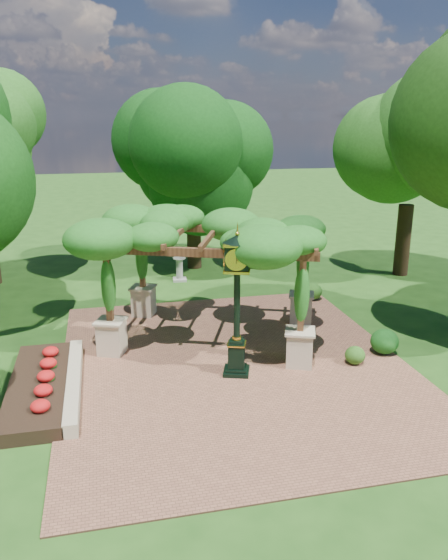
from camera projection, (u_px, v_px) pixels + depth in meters
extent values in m
plane|color=#1E4714|center=(244.00, 380.00, 15.24)|extent=(120.00, 120.00, 0.00)
cube|color=brown|center=(235.00, 365.00, 16.17)|extent=(10.00, 12.00, 0.04)
cube|color=#C6B793|center=(74.00, 383.00, 14.67)|extent=(0.35, 5.00, 0.40)
cube|color=red|center=(39.00, 387.00, 14.49)|extent=(1.50, 5.00, 0.36)
cube|color=black|center=(236.00, 371.00, 15.59)|extent=(0.91, 0.91, 0.11)
cube|color=black|center=(237.00, 355.00, 15.45)|extent=(0.57, 0.57, 0.81)
cube|color=gold|center=(237.00, 344.00, 15.35)|extent=(0.64, 0.64, 0.04)
cylinder|color=black|center=(237.00, 304.00, 15.01)|extent=(0.23, 0.23, 2.07)
cube|color=black|center=(237.00, 257.00, 14.62)|extent=(0.80, 0.80, 0.63)
cylinder|color=white|center=(236.00, 260.00, 14.31)|extent=(0.52, 0.20, 0.54)
cone|color=black|center=(237.00, 239.00, 14.48)|extent=(1.03, 1.03, 0.23)
sphere|color=gold|center=(237.00, 234.00, 14.44)|extent=(0.13, 0.13, 0.13)
cube|color=beige|center=(112.00, 337.00, 16.78)|extent=(0.96, 0.96, 1.03)
cube|color=#53331C|center=(108.00, 287.00, 16.30)|extent=(0.24, 0.24, 2.12)
cube|color=beige|center=(299.00, 348.00, 15.97)|extent=(0.96, 0.96, 1.03)
cube|color=#53331C|center=(302.00, 296.00, 15.50)|extent=(0.24, 0.24, 2.12)
cube|color=beige|center=(144.00, 301.00, 20.04)|extent=(0.96, 0.96, 1.03)
cube|color=#53331C|center=(142.00, 258.00, 19.56)|extent=(0.24, 0.24, 2.12)
cube|color=beige|center=(301.00, 309.00, 19.23)|extent=(0.96, 0.96, 1.03)
cube|color=#53331C|center=(303.00, 264.00, 18.76)|extent=(0.24, 0.24, 2.12)
cube|color=#53331C|center=(202.00, 253.00, 15.57)|extent=(6.26, 2.56, 0.25)
cube|color=#53331C|center=(221.00, 229.00, 18.83)|extent=(6.26, 2.56, 0.25)
ellipsoid|color=#1F5E1B|center=(212.00, 230.00, 17.11)|extent=(7.70, 6.26, 1.15)
cube|color=#9D9C94|center=(180.00, 279.00, 24.46)|extent=(0.65, 0.65, 0.11)
cylinder|color=#9D9C94|center=(179.00, 269.00, 24.32)|extent=(0.33, 0.33, 0.97)
cylinder|color=#9D9C94|center=(179.00, 258.00, 24.17)|extent=(0.61, 0.61, 0.05)
ellipsoid|color=#285518|center=(355.00, 355.00, 16.11)|extent=(0.72, 0.72, 0.54)
ellipsoid|color=#185317|center=(385.00, 341.00, 16.80)|extent=(1.10, 1.10, 0.77)
ellipsoid|color=#2C601C|center=(313.00, 291.00, 21.76)|extent=(0.99, 0.99, 0.68)
cylinder|color=#332514|center=(194.00, 239.00, 26.25)|extent=(0.68, 0.68, 2.77)
ellipsoid|color=#0E390E|center=(193.00, 164.00, 25.21)|extent=(4.89, 4.89, 4.38)
cylinder|color=#2F1F12|center=(403.00, 240.00, 25.00)|extent=(0.67, 0.67, 3.26)
ellipsoid|color=#245719|center=(412.00, 146.00, 23.78)|extent=(4.92, 4.92, 5.15)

